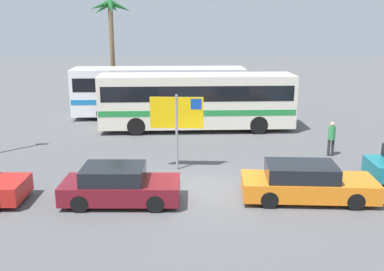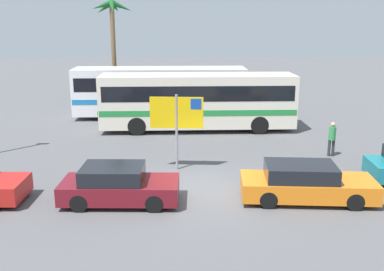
{
  "view_description": "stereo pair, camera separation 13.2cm",
  "coord_description": "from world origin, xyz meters",
  "views": [
    {
      "loc": [
        -1.12,
        -15.31,
        6.15
      ],
      "look_at": [
        -0.28,
        3.07,
        1.3
      ],
      "focal_mm": 41.25,
      "sensor_mm": 36.0,
      "label": 1
    },
    {
      "loc": [
        -0.99,
        -15.31,
        6.15
      ],
      "look_at": [
        -0.28,
        3.07,
        1.3
      ],
      "focal_mm": 41.25,
      "sensor_mm": 36.0,
      "label": 2
    }
  ],
  "objects": [
    {
      "name": "bus_rear_coach",
      "position": [
        -1.96,
        12.86,
        1.78
      ],
      "size": [
        10.89,
        2.46,
        3.17
      ],
      "color": "white",
      "rests_on": "ground"
    },
    {
      "name": "bus_front_coach",
      "position": [
        0.27,
        9.31,
        1.78
      ],
      "size": [
        10.89,
        2.46,
        3.17
      ],
      "color": "silver",
      "rests_on": "ground"
    },
    {
      "name": "ferry_sign",
      "position": [
        -0.9,
        2.42,
        2.33
      ],
      "size": [
        2.2,
        0.26,
        3.2
      ],
      "rotation": [
        0.0,
        0.0,
        -0.09
      ],
      "color": "gray",
      "rests_on": "ground"
    },
    {
      "name": "ground",
      "position": [
        0.0,
        0.0,
        0.0
      ],
      "size": [
        120.0,
        120.0,
        0.0
      ],
      "primitive_type": "plane",
      "color": "#565659"
    },
    {
      "name": "palm_tree_seaside",
      "position": [
        -5.32,
        16.37,
        5.82
      ],
      "size": [
        2.84,
        2.88,
        7.49
      ],
      "color": "brown",
      "rests_on": "ground"
    },
    {
      "name": "pedestrian_crossing_lot",
      "position": [
        6.21,
        4.01,
        0.95
      ],
      "size": [
        0.32,
        0.32,
        1.61
      ],
      "rotation": [
        0.0,
        0.0,
        1.44
      ],
      "color": "#2D2D33",
      "rests_on": "ground"
    },
    {
      "name": "car_maroon",
      "position": [
        -2.98,
        -1.03,
        0.63
      ],
      "size": [
        4.09,
        1.91,
        1.32
      ],
      "rotation": [
        0.0,
        0.0,
        -0.05
      ],
      "color": "maroon",
      "rests_on": "ground"
    },
    {
      "name": "car_orange",
      "position": [
        3.51,
        -1.07,
        0.64
      ],
      "size": [
        4.73,
        2.13,
        1.32
      ],
      "rotation": [
        0.0,
        0.0,
        -0.09
      ],
      "color": "orange",
      "rests_on": "ground"
    }
  ]
}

